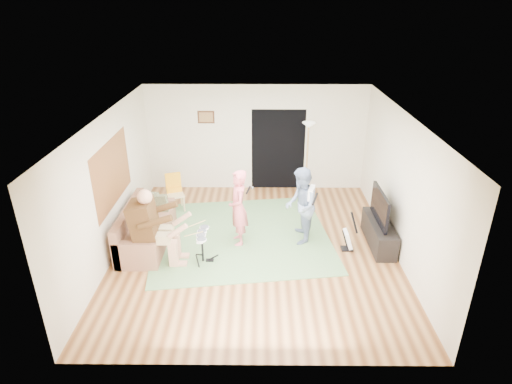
# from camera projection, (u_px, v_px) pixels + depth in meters

# --- Properties ---
(floor) EXTENTS (6.00, 6.00, 0.00)m
(floor) POSITION_uv_depth(u_px,v_px,m) (256.00, 248.00, 8.61)
(floor) COLOR brown
(floor) RESTS_ON ground
(walls) EXTENTS (5.50, 6.00, 2.70)m
(walls) POSITION_uv_depth(u_px,v_px,m) (256.00, 187.00, 8.05)
(walls) COLOR beige
(walls) RESTS_ON floor
(ceiling) EXTENTS (6.00, 6.00, 0.00)m
(ceiling) POSITION_uv_depth(u_px,v_px,m) (256.00, 117.00, 7.48)
(ceiling) COLOR white
(ceiling) RESTS_ON walls
(window_blinds) EXTENTS (0.00, 2.05, 2.05)m
(window_blinds) POSITION_uv_depth(u_px,v_px,m) (112.00, 173.00, 8.16)
(window_blinds) COLOR #95592E
(window_blinds) RESTS_ON walls
(doorway) EXTENTS (2.10, 0.00, 2.10)m
(doorway) POSITION_uv_depth(u_px,v_px,m) (278.00, 150.00, 10.88)
(doorway) COLOR black
(doorway) RESTS_ON walls
(picture_frame) EXTENTS (0.42, 0.03, 0.32)m
(picture_frame) POSITION_uv_depth(u_px,v_px,m) (206.00, 117.00, 10.54)
(picture_frame) COLOR #3F2314
(picture_frame) RESTS_ON walls
(area_rug) EXTENTS (4.02, 3.77, 0.02)m
(area_rug) POSITION_uv_depth(u_px,v_px,m) (241.00, 235.00, 9.05)
(area_rug) COLOR #57834F
(area_rug) RESTS_ON floor
(sofa) EXTENTS (0.82, 1.99, 0.80)m
(sofa) POSITION_uv_depth(u_px,v_px,m) (143.00, 232.00, 8.67)
(sofa) COLOR #885C44
(sofa) RESTS_ON floor
(drummer) EXTENTS (0.98, 0.55, 1.50)m
(drummer) POSITION_uv_depth(u_px,v_px,m) (156.00, 235.00, 7.94)
(drummer) COLOR #482D14
(drummer) RESTS_ON sofa
(drum_kit) EXTENTS (0.35, 0.63, 0.65)m
(drum_kit) POSITION_uv_depth(u_px,v_px,m) (202.00, 249.00, 8.06)
(drum_kit) COLOR black
(drum_kit) RESTS_ON floor
(singer) EXTENTS (0.48, 0.64, 1.58)m
(singer) POSITION_uv_depth(u_px,v_px,m) (238.00, 208.00, 8.48)
(singer) COLOR #E1626F
(singer) RESTS_ON floor
(microphone) EXTENTS (0.06, 0.06, 0.24)m
(microphone) POSITION_uv_depth(u_px,v_px,m) (248.00, 190.00, 8.32)
(microphone) COLOR black
(microphone) RESTS_ON singer
(guitarist) EXTENTS (0.64, 0.80, 1.59)m
(guitarist) POSITION_uv_depth(u_px,v_px,m) (301.00, 206.00, 8.56)
(guitarist) COLOR #7386A8
(guitarist) RESTS_ON floor
(guitar_held) EXTENTS (0.28, 0.61, 0.26)m
(guitar_held) POSITION_uv_depth(u_px,v_px,m) (311.00, 193.00, 8.44)
(guitar_held) COLOR white
(guitar_held) RESTS_ON guitarist
(guitar_spare) EXTENTS (0.30, 0.27, 0.84)m
(guitar_spare) POSITION_uv_depth(u_px,v_px,m) (348.00, 239.00, 8.47)
(guitar_spare) COLOR black
(guitar_spare) RESTS_ON floor
(torchiere_lamp) EXTENTS (0.35, 0.35, 1.93)m
(torchiere_lamp) POSITION_uv_depth(u_px,v_px,m) (308.00, 147.00, 10.22)
(torchiere_lamp) COLOR black
(torchiere_lamp) RESTS_ON floor
(dining_chair) EXTENTS (0.48, 0.51, 0.88)m
(dining_chair) POSITION_uv_depth(u_px,v_px,m) (176.00, 197.00, 10.03)
(dining_chair) COLOR beige
(dining_chair) RESTS_ON floor
(tv_cabinet) EXTENTS (0.40, 1.40, 0.50)m
(tv_cabinet) POSITION_uv_depth(u_px,v_px,m) (379.00, 233.00, 8.66)
(tv_cabinet) COLOR black
(tv_cabinet) RESTS_ON floor
(television) EXTENTS (0.06, 1.10, 0.64)m
(television) POSITION_uv_depth(u_px,v_px,m) (380.00, 207.00, 8.41)
(television) COLOR black
(television) RESTS_ON tv_cabinet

